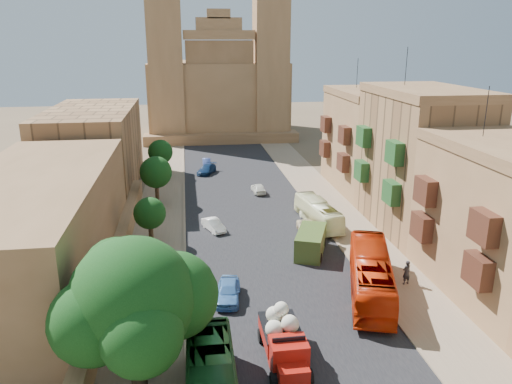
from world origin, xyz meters
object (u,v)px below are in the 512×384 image
object	(u,v)px
olive_pickup	(311,242)
pedestrian_c	(357,252)
street_tree_a	(138,267)
car_blue_b	(207,162)
car_blue_a	(228,291)
car_white_b	(258,188)
bus_cream_east	(318,213)
street_tree_c	(156,172)
car_dkblue	(207,169)
car_white_a	(214,225)
ficus_tree	(135,303)
car_cream	(309,227)
street_tree_d	(160,152)
bus_red_east	(371,275)
pedestrian_a	(406,272)
red_truck	(284,339)
street_tree_b	(150,213)
church	(218,86)

from	to	relation	value
olive_pickup	pedestrian_c	size ratio (longest dim) A/B	3.40
street_tree_a	car_blue_b	size ratio (longest dim) A/B	1.54
car_blue_a	car_white_b	world-z (taller)	car_blue_a
car_white_b	pedestrian_c	bearing A→B (deg)	101.01
street_tree_a	bus_cream_east	world-z (taller)	street_tree_a
street_tree_c	car_dkblue	world-z (taller)	street_tree_c
car_blue_a	car_white_b	xyz separation A→B (m)	(5.99, 25.85, -0.11)
car_white_a	ficus_tree	bearing A→B (deg)	-124.84
bus_cream_east	car_cream	bearing A→B (deg)	50.00
bus_cream_east	street_tree_a	bearing A→B (deg)	35.28
car_blue_b	street_tree_a	bearing A→B (deg)	-97.59
bus_cream_east	pedestrian_c	world-z (taller)	bus_cream_east
street_tree_a	street_tree_d	size ratio (longest dim) A/B	0.99
car_blue_b	car_white_b	bearing A→B (deg)	-67.72
bus_red_east	car_dkblue	bearing A→B (deg)	-57.23
pedestrian_a	pedestrian_c	size ratio (longest dim) A/B	1.19
car_dkblue	car_blue_b	xyz separation A→B (m)	(0.20, 4.45, -0.07)
street_tree_d	car_cream	world-z (taller)	street_tree_d
bus_cream_east	car_white_a	size ratio (longest dim) A/B	2.56
red_truck	car_cream	world-z (taller)	red_truck
ficus_tree	pedestrian_c	world-z (taller)	ficus_tree
street_tree_b	car_blue_a	xyz separation A→B (m)	(6.09, -11.27, -2.30)
church	car_cream	bearing A→B (deg)	-84.71
street_tree_c	street_tree_b	bearing A→B (deg)	-90.00
ficus_tree	street_tree_b	size ratio (longest dim) A/B	1.91
church	red_truck	bearing A→B (deg)	-91.05
street_tree_b	car_white_a	distance (m)	6.90
church	car_blue_a	world-z (taller)	church
street_tree_d	car_white_b	distance (m)	15.58
car_dkblue	red_truck	bearing A→B (deg)	-62.69
street_tree_b	car_white_b	xyz separation A→B (m)	(12.08, 14.58, -2.41)
street_tree_a	car_cream	size ratio (longest dim) A/B	1.10
car_white_b	church	bearing A→B (deg)	-90.62
bus_red_east	car_blue_a	size ratio (longest dim) A/B	2.78
street_tree_b	ficus_tree	bearing A→B (deg)	-88.35
church	car_white_b	size ratio (longest dim) A/B	10.50
street_tree_b	street_tree_d	distance (m)	24.00
car_blue_b	car_blue_a	bearing A→B (deg)	-89.22
street_tree_b	car_blue_a	size ratio (longest dim) A/B	1.09
church	car_white_a	size ratio (longest dim) A/B	10.54
street_tree_b	street_tree_a	bearing A→B (deg)	-90.00
street_tree_c	car_blue_b	bearing A→B (deg)	69.59
church	street_tree_b	xyz separation A→B (m)	(-10.00, -54.61, -6.51)
car_blue_a	car_blue_b	size ratio (longest dim) A/B	1.25
olive_pickup	car_blue_b	xyz separation A→B (m)	(-7.57, 33.28, -0.48)
street_tree_d	car_dkblue	size ratio (longest dim) A/B	1.23
street_tree_a	bus_red_east	xyz separation A→B (m)	(16.50, 0.08, -1.80)
street_tree_d	car_white_b	size ratio (longest dim) A/B	1.49
car_white_a	pedestrian_a	size ratio (longest dim) A/B	1.77
ficus_tree	car_blue_a	world-z (taller)	ficus_tree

